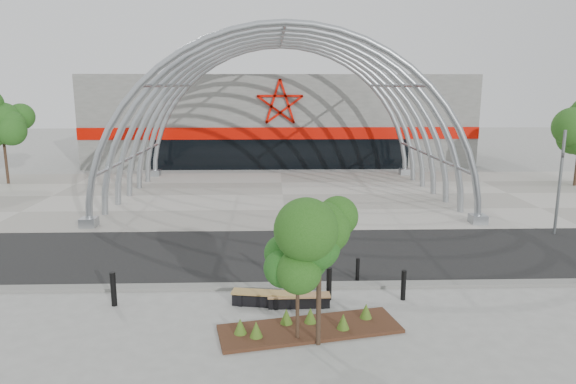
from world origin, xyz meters
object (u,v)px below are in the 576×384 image
at_px(street_tree_0, 298,261).
at_px(bollard_2, 329,284).
at_px(bench_0, 266,299).
at_px(street_tree_1, 319,244).
at_px(bench_1, 299,301).
at_px(signal_pole, 560,181).

distance_m(street_tree_0, bollard_2, 3.57).
xyz_separation_m(street_tree_0, bench_0, (-0.93, 2.44, -2.14)).
bearing_deg(street_tree_0, bench_0, 110.85).
bearing_deg(street_tree_1, bollard_2, 78.30).
distance_m(street_tree_1, bench_0, 4.05).
distance_m(street_tree_1, bollard_2, 3.89).
xyz_separation_m(bench_1, bollard_2, (1.04, 0.55, 0.35)).
distance_m(bench_1, bollard_2, 1.23).
bearing_deg(bollard_2, street_tree_0, -112.91).
relative_size(street_tree_0, bench_0, 1.45).
bearing_deg(signal_pole, street_tree_1, -139.87).
xyz_separation_m(street_tree_0, street_tree_1, (0.57, -0.20, 0.55)).
xyz_separation_m(signal_pole, street_tree_0, (-12.99, -10.27, -0.27)).
bearing_deg(signal_pole, bench_1, -148.12).
bearing_deg(bench_1, street_tree_0, -93.97).
height_order(signal_pole, street_tree_1, signal_pole).
xyz_separation_m(signal_pole, bench_1, (-12.83, -7.98, -2.42)).
bearing_deg(bench_0, street_tree_0, -69.15).
xyz_separation_m(signal_pole, bench_0, (-13.92, -7.83, -2.41)).
relative_size(street_tree_0, bollard_2, 2.94).
xyz_separation_m(street_tree_1, bench_0, (-1.50, 2.64, -2.68)).
height_order(street_tree_0, bench_0, street_tree_0).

